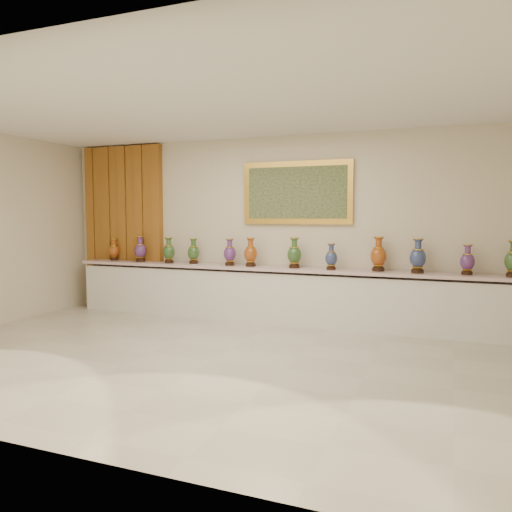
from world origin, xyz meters
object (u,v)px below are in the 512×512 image
Objects in this scene: counter at (276,296)px; vase_1 at (140,250)px; vase_2 at (169,252)px; vase_0 at (114,251)px.

vase_1 reaches higher than counter.
vase_2 reaches higher than counter.
counter is 2.64m from vase_1.
vase_2 is (1.19, -0.06, 0.02)m from vase_0.
counter is 16.36× the size of vase_2.
vase_0 is 0.88× the size of vase_1.
vase_0 is (-3.14, 0.02, 0.64)m from counter.
counter is 16.04× the size of vase_1.
counter is 3.21m from vase_0.
vase_2 is at bearing -2.99° from vase_1.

